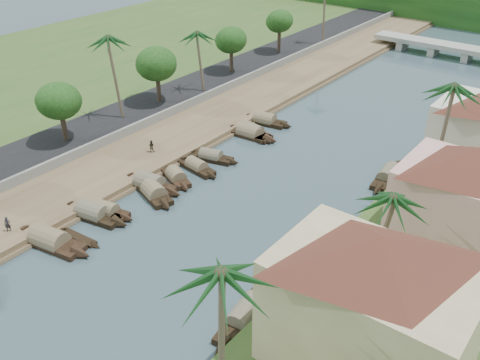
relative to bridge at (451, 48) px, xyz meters
The scene contains 37 objects.
ground 72.02m from the bridge, 90.00° to the right, with size 220.00×220.00×0.00m, color #3A4F57.
left_bank 54.42m from the bridge, 107.10° to the right, with size 10.00×180.00×0.80m, color brown.
right_bank 55.37m from the bridge, 69.93° to the right, with size 16.00×180.00×1.20m, color #2E4F1F.
road 57.49m from the bridge, 115.23° to the right, with size 8.00×180.00×1.40m, color black.
retaining_wall 55.79m from the bridge, 111.23° to the right, with size 0.40×180.00×1.10m, color slate.
far_left_fill 72.84m from the bridge, 134.44° to the right, with size 45.00×220.00×1.35m, color #2E4F1F.
bridge is the anchor object (origin of this frame).
building_near 76.54m from the bridge, 75.61° to the right, with size 14.85×14.85×10.20m.
building_mid 61.51m from the bridge, 70.98° to the right, with size 14.11×14.11×9.70m.
sampan_2 78.40m from the bridge, 97.06° to the right, with size 9.84×3.49×2.50m.
sampan_3 73.32m from the bridge, 97.94° to the right, with size 8.88×3.29×2.33m.
sampan_4 72.12m from the bridge, 97.52° to the right, with size 6.89×2.67×1.96m.
sampan_5 66.76m from the bridge, 96.98° to the right, with size 7.46×4.17×2.32m.
sampan_6 66.04m from the bridge, 98.52° to the right, with size 8.58×2.82×2.48m.
sampan_7 59.93m from the bridge, 98.06° to the right, with size 7.11×2.51×1.90m.
sampan_8 63.04m from the bridge, 97.86° to the right, with size 6.47×4.01×2.02m.
sampan_9 57.17m from the bridge, 98.76° to the right, with size 7.43×3.09×1.89m.
sampan_10 49.51m from the bridge, 100.46° to the right, with size 8.48×2.33×2.30m.
sampan_11 49.29m from the bridge, 100.03° to the right, with size 7.09×2.46×2.03m.
sampan_12 48.61m from the bridge, 100.82° to the right, with size 8.12×2.82×1.94m.
sampan_13 45.26m from the bridge, 102.41° to the right, with size 8.24×2.92×2.21m.
sampan_14 75.17m from the bridge, 82.44° to the right, with size 3.06×9.49×2.25m.
sampan_15 66.12m from the bridge, 81.49° to the right, with size 2.11×7.28×1.96m.
sampan_16 49.15m from the bridge, 78.80° to the right, with size 2.50×9.14×2.20m.
canoe_1 76.18m from the bridge, 96.30° to the right, with size 5.63×1.30×0.90m.
canoe_2 55.97m from the bridge, 100.47° to the right, with size 5.04×2.46×0.74m.
palm_0 85.68m from the bridge, 79.83° to the right, with size 3.20×3.20×13.63m.
palm_1 68.68m from the bridge, 76.45° to the right, with size 3.20×3.20×9.70m.
palm_2 54.28m from the bridge, 73.63° to the right, with size 3.20×3.20×13.11m.
palm_5 62.05m from the bridge, 113.05° to the right, with size 3.20×3.20×11.84m.
palm_6 48.54m from the bridge, 117.34° to the right, with size 3.20×3.20×9.85m.
tree_2 69.49m from the bridge, 110.25° to the right, with size 5.08×5.08×7.03m.
tree_3 55.15m from the bridge, 115.91° to the right, with size 5.46×5.46×7.57m.
tree_4 41.21m from the bridge, 125.88° to the right, with size 4.76×4.76×6.97m.
tree_5 31.39m from the bridge, 140.72° to the right, with size 4.43×4.43×7.17m.
person_near 80.50m from the bridge, 99.54° to the right, with size 0.54×0.36×1.48m, color #23232A.
person_far 61.98m from the bridge, 103.55° to the right, with size 0.71×0.55×1.45m, color #313022.
Camera 1 is at (27.46, -26.16, 29.08)m, focal length 40.00 mm.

